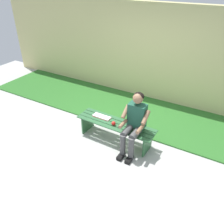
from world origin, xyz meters
TOP-DOWN VIEW (x-y plane):
  - ground_plane at (1.13, 1.00)m, footprint 10.00×7.00m
  - grass_strip at (0.00, -1.47)m, footprint 9.00×2.17m
  - brick_wall at (0.50, -2.29)m, footprint 9.50×0.24m
  - bench_near at (0.00, 0.00)m, footprint 1.72×0.50m
  - person_seated at (-0.46, 0.10)m, footprint 0.50×0.69m
  - apple at (0.00, 0.09)m, footprint 0.09×0.09m
  - book_open at (0.38, -0.05)m, footprint 0.42×0.17m

SIDE VIEW (x-z plane):
  - ground_plane at x=1.13m, z-range -0.04..0.00m
  - grass_strip at x=0.00m, z-range 0.00..0.03m
  - bench_near at x=0.00m, z-range 0.12..0.55m
  - book_open at x=0.38m, z-range 0.43..0.46m
  - apple at x=0.00m, z-range 0.44..0.52m
  - person_seated at x=-0.46m, z-range 0.06..1.30m
  - brick_wall at x=0.50m, z-range 0.00..2.53m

